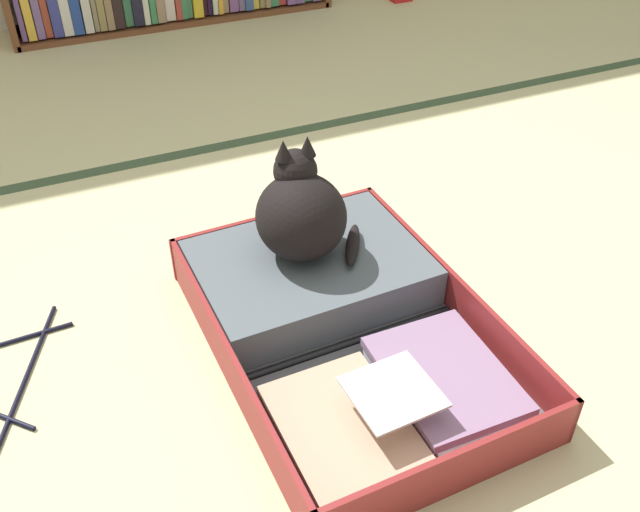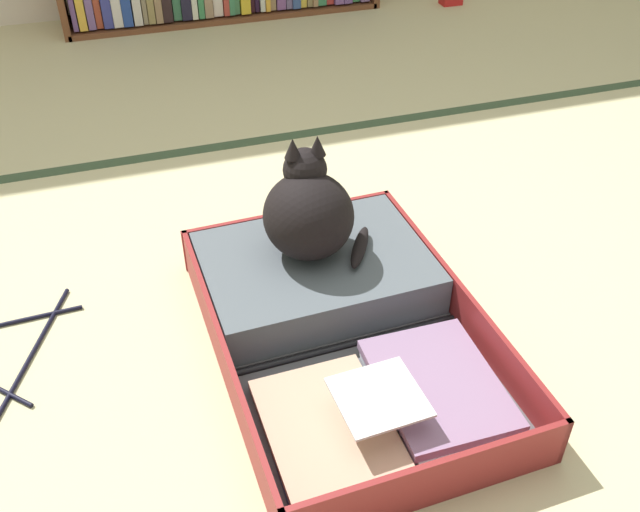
{
  "view_description": "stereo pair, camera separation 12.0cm",
  "coord_description": "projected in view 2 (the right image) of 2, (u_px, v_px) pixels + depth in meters",
  "views": [
    {
      "loc": [
        -0.5,
        -1.08,
        1.14
      ],
      "look_at": [
        -0.03,
        0.0,
        0.23
      ],
      "focal_mm": 39.67,
      "sensor_mm": 36.0,
      "label": 1
    },
    {
      "loc": [
        -0.39,
        -1.12,
        1.14
      ],
      "look_at": [
        -0.03,
        0.0,
        0.23
      ],
      "focal_mm": 39.67,
      "sensor_mm": 36.0,
      "label": 2
    }
  ],
  "objects": [
    {
      "name": "tatami_border",
      "position": [
        239.0,
        143.0,
        2.36
      ],
      "size": [
        4.8,
        0.05,
        0.0
      ],
      "color": "#394E34",
      "rests_on": "ground_plane"
    },
    {
      "name": "ground_plane",
      "position": [
        331.0,
        335.0,
        1.64
      ],
      "size": [
        10.0,
        10.0,
        0.0
      ],
      "primitive_type": "plane",
      "color": "beige"
    },
    {
      "name": "black_cat",
      "position": [
        310.0,
        211.0,
        1.64
      ],
      "size": [
        0.28,
        0.24,
        0.28
      ],
      "color": "black",
      "rests_on": "open_suitcase"
    },
    {
      "name": "clothes_hanger",
      "position": [
        17.0,
        350.0,
        1.59
      ],
      "size": [
        0.28,
        0.4,
        0.01
      ],
      "color": "black",
      "rests_on": "ground_plane"
    },
    {
      "name": "open_suitcase",
      "position": [
        335.0,
        311.0,
        1.63
      ],
      "size": [
        0.59,
        0.85,
        0.12
      ],
      "color": "maroon",
      "rests_on": "ground_plane"
    }
  ]
}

